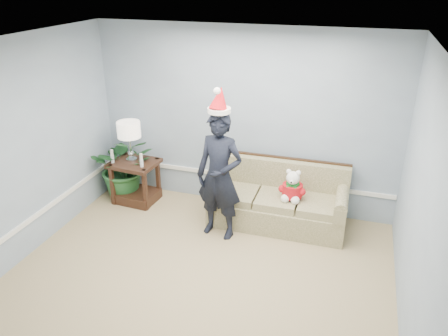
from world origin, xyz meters
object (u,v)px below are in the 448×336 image
Objects in this scene: sofa at (278,202)px; table_lamp at (129,131)px; teddy_bear at (292,189)px; man at (219,176)px; houseplant at (124,166)px; side_table at (136,186)px.

table_lamp is at bearing 179.85° from sofa.
man is at bearing -152.63° from teddy_bear.
man reaches higher than houseplant.
sofa is 1.82× the size of houseplant.
table_lamp is 0.60× the size of houseplant.
man is 3.92× the size of teddy_bear.
side_table is 0.36m from houseplant.
table_lamp reaches higher than side_table.
table_lamp is at bearing -18.11° from houseplant.
side_table is 0.42× the size of man.
teddy_bear is at bearing -3.73° from houseplant.
table_lamp is at bearing 179.74° from teddy_bear.
houseplant reaches higher than teddy_bear.
houseplant is at bearing 178.68° from teddy_bear.
man reaches higher than teddy_bear.
sofa is 1.08× the size of man.
man is (1.55, -0.50, 0.62)m from side_table.
side_table is at bearing -21.91° from houseplant.
houseplant is 1.92m from man.
man is at bearing -142.29° from sofa.
table_lamp reaches higher than houseplant.
sofa is 2.26m from side_table.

